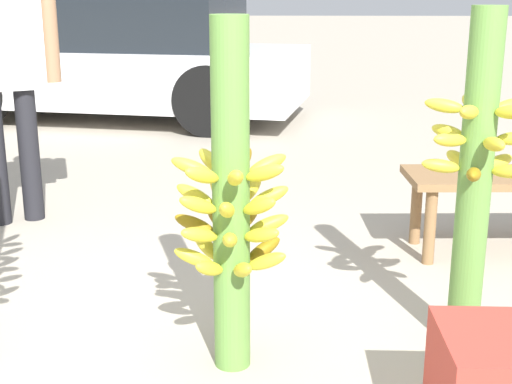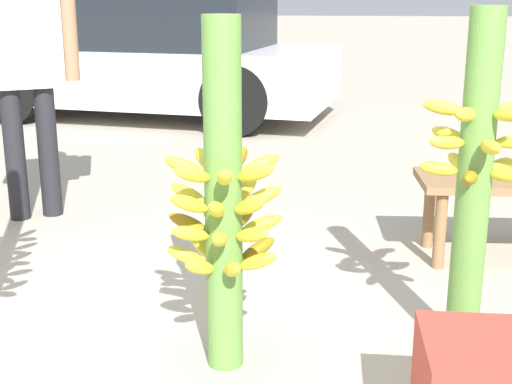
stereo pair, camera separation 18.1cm
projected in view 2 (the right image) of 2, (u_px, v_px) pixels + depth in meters
banana_stalk_center at (224, 204)px, 2.52m from camera, size 0.44×0.44×1.28m
banana_stalk_right at (474, 179)px, 2.59m from camera, size 0.41×0.41×1.31m
vendor_person at (24, 60)px, 4.18m from camera, size 0.61×0.42×1.62m
parked_car at (153, 59)px, 7.80m from camera, size 4.23×2.38×1.30m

